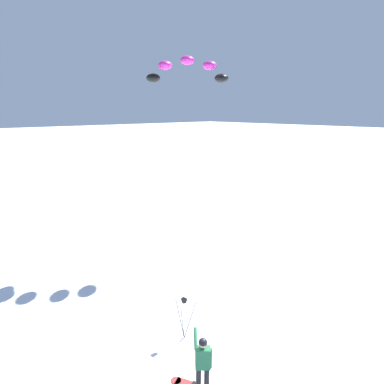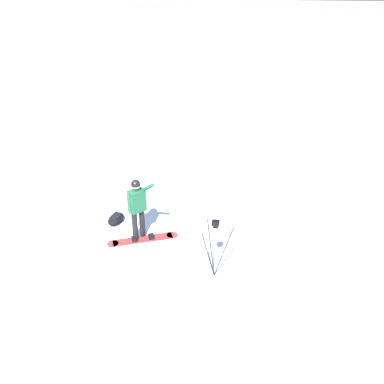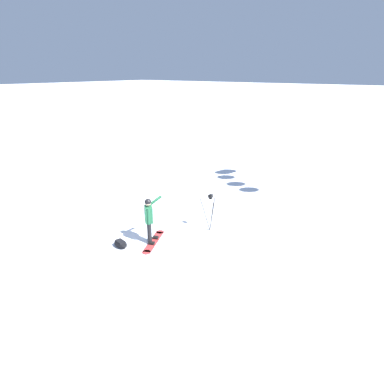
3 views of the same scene
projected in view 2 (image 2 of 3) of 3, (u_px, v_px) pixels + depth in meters
The scene contains 6 objects.
ground_plane at pixel (128, 251), 9.99m from camera, with size 300.00×300.00×0.00m, color white.
snowboarder at pixel (137, 204), 10.03m from camera, with size 0.47×0.76×1.71m.
snowboard at pixel (143, 239), 10.42m from camera, with size 0.94×1.71×0.10m.
gear_bag_large at pixel (116, 219), 11.11m from camera, with size 0.67×0.47×0.24m.
camera_tripod at pixel (215, 238), 8.68m from camera, with size 0.64×0.66×1.47m.
distant_ridge at pixel (249, 16), 62.37m from camera, with size 11.35×40.54×2.38m.
Camera 2 is at (7.75, 2.97, 5.97)m, focal length 37.46 mm.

